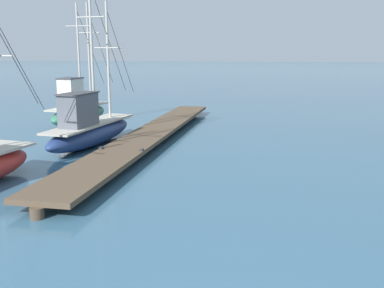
{
  "coord_description": "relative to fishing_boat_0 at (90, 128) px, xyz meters",
  "views": [
    {
      "loc": [
        0.23,
        -4.13,
        4.06
      ],
      "look_at": [
        -2.18,
        8.55,
        1.4
      ],
      "focal_mm": 41.69,
      "sensor_mm": 36.0,
      "label": 1
    }
  ],
  "objects": [
    {
      "name": "fishing_boat_0",
      "position": [
        0.0,
        0.0,
        0.0
      ],
      "size": [
        2.15,
        8.09,
        7.38
      ],
      "color": "navy",
      "rests_on": "ground"
    },
    {
      "name": "fishing_boat_2",
      "position": [
        -3.13,
        5.58,
        0.03
      ],
      "size": [
        2.11,
        7.26,
        6.92
      ],
      "color": "#337556",
      "rests_on": "ground"
    },
    {
      "name": "floating_dock",
      "position": [
        2.36,
        1.53,
        -0.42
      ],
      "size": [
        1.95,
        20.55,
        0.53
      ],
      "color": "brown",
      "rests_on": "ground"
    }
  ]
}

